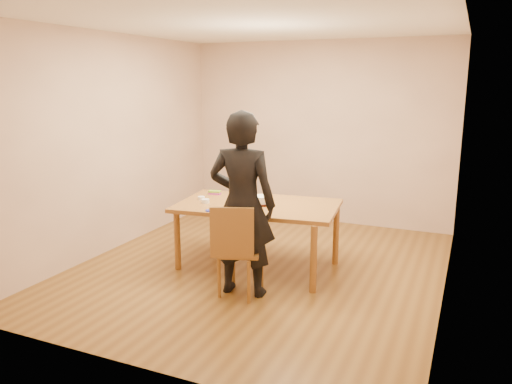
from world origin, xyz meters
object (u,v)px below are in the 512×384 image
at_px(dining_table, 258,206).
at_px(cake, 261,200).
at_px(dining_chair, 241,252).
at_px(cake_plate, 261,203).
at_px(person, 242,205).

xyz_separation_m(dining_table, cake, (0.04, -0.00, 0.07)).
relative_size(dining_table, cake, 8.78).
relative_size(dining_table, dining_chair, 4.74).
height_order(dining_chair, cake, cake).
distance_m(dining_chair, cake_plate, 0.84).
distance_m(cake_plate, cake, 0.04).
relative_size(dining_table, cake_plate, 6.91).
xyz_separation_m(cake, person, (0.11, -0.73, 0.12)).
relative_size(dining_chair, person, 0.20).
relative_size(cake_plate, person, 0.14).
relative_size(dining_chair, cake_plate, 1.46).
relative_size(cake, person, 0.11).
bearing_deg(person, cake, -88.67).
height_order(cake_plate, person, person).
height_order(dining_chair, person, person).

